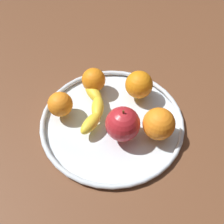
% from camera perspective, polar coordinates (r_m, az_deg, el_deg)
% --- Properties ---
extents(ground_plane, '(1.65, 1.65, 0.04)m').
position_cam_1_polar(ground_plane, '(0.73, 0.00, -3.33)').
color(ground_plane, brown).
extents(fruit_bowl, '(0.36, 0.36, 0.02)m').
position_cam_1_polar(fruit_bowl, '(0.70, 0.00, -1.97)').
color(fruit_bowl, silver).
rests_on(fruit_bowl, ground_plane).
extents(banana, '(0.18, 0.08, 0.03)m').
position_cam_1_polar(banana, '(0.70, -3.78, 1.19)').
color(banana, yellow).
rests_on(banana, fruit_bowl).
extents(apple, '(0.08, 0.08, 0.09)m').
position_cam_1_polar(apple, '(0.64, 2.21, -2.46)').
color(apple, '#B32129').
rests_on(apple, fruit_bowl).
extents(orange_back_right, '(0.08, 0.08, 0.08)m').
position_cam_1_polar(orange_back_right, '(0.65, 9.58, -2.39)').
color(orange_back_right, orange).
rests_on(orange_back_right, fruit_bowl).
extents(orange_front_left, '(0.06, 0.06, 0.06)m').
position_cam_1_polar(orange_front_left, '(0.70, -10.59, 1.51)').
color(orange_front_left, orange).
rests_on(orange_front_left, fruit_bowl).
extents(orange_front_right, '(0.06, 0.06, 0.06)m').
position_cam_1_polar(orange_front_right, '(0.74, -3.78, 6.60)').
color(orange_front_right, orange).
rests_on(orange_front_right, fruit_bowl).
extents(orange_center, '(0.07, 0.07, 0.07)m').
position_cam_1_polar(orange_center, '(0.73, 5.55, 5.60)').
color(orange_center, orange).
rests_on(orange_center, fruit_bowl).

